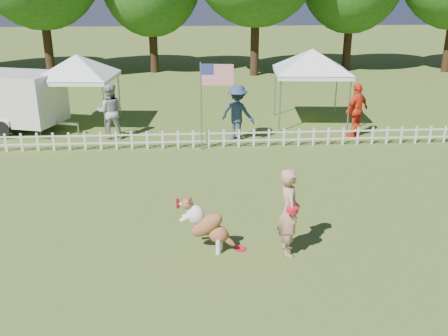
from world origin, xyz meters
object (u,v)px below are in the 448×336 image
cargo_trailer (6,101)px  spectator_c (357,110)px  handler (289,212)px  canopy_tent_left (80,92)px  spectator_a (110,111)px  dog (208,225)px  spectator_b (238,113)px  frisbee_on_turf (240,249)px  flag_pole (201,107)px  canopy_tent_right (310,88)px

cargo_trailer → spectator_c: bearing=9.9°
handler → canopy_tent_left: (-5.95, 9.83, 0.43)m
spectator_a → spectator_c: (8.54, -0.39, 0.00)m
spectator_c → dog: bearing=19.9°
handler → spectator_b: (-0.27, 7.90, 0.05)m
frisbee_on_turf → canopy_tent_left: canopy_tent_left is taller
cargo_trailer → spectator_a: 4.15m
dog → flag_pole: bearing=105.2°
dog → cargo_trailer: size_ratio=0.23×
flag_pole → spectator_b: flag_pole is taller
canopy_tent_right → cargo_trailer: (-11.26, -0.22, -0.30)m
canopy_tent_left → spectator_a: 2.01m
spectator_b → spectator_c: spectator_c is taller
dog → canopy_tent_left: 10.59m
cargo_trailer → spectator_c: cargo_trailer is taller
handler → spectator_a: 9.56m
cargo_trailer → spectator_b: 8.49m
handler → cargo_trailer: 12.91m
frisbee_on_turf → cargo_trailer: cargo_trailer is taller
spectator_c → spectator_b: bearing=-34.0°
canopy_tent_left → canopy_tent_right: bearing=5.6°
dog → spectator_b: spectator_b is taller
spectator_a → spectator_b: 4.39m
handler → flag_pole: bearing=11.2°
frisbee_on_turf → spectator_b: (0.65, 7.70, 0.93)m
spectator_a → canopy_tent_right: bearing=-170.5°
handler → spectator_a: (-4.64, 8.35, 0.06)m
frisbee_on_turf → spectator_b: 7.78m
frisbee_on_turf → cargo_trailer: bearing=129.0°
frisbee_on_turf → canopy_tent_right: bearing=69.5°
spectator_c → canopy_tent_left: bearing=-45.6°
handler → dog: (-1.57, 0.21, -0.34)m
frisbee_on_turf → spectator_c: size_ratio=0.13×
canopy_tent_right → spectator_b: canopy_tent_right is taller
spectator_c → flag_pole: bearing=-22.9°
canopy_tent_left → canopy_tent_right: 8.63m
handler → frisbee_on_turf: size_ratio=7.27×
canopy_tent_left → spectator_c: canopy_tent_left is taller
canopy_tent_right → flag_pole: bearing=-138.9°
cargo_trailer → spectator_b: (8.30, -1.75, -0.14)m
canopy_tent_right → spectator_a: bearing=-163.2°
dog → spectator_a: bearing=126.2°
canopy_tent_left → spectator_a: size_ratio=1.40×
spectator_c → frisbee_on_turf: bearing=23.2°
canopy_tent_left → spectator_b: size_ratio=1.40×
frisbee_on_turf → canopy_tent_right: (3.61, 9.66, 1.38)m
handler → spectator_c: size_ratio=0.94×
dog → frisbee_on_turf: 0.84m
frisbee_on_turf → spectator_b: spectator_b is taller
handler → frisbee_on_turf: handler is taller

